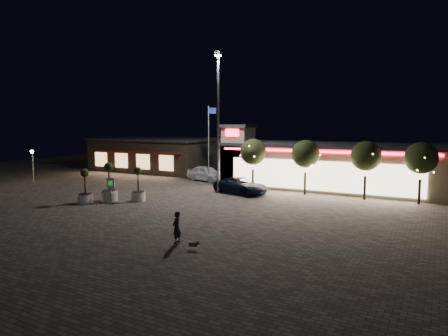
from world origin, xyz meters
The scene contains 18 objects.
ground centered at (0.00, 0.00, 0.00)m, with size 90.00×90.00×0.00m, color #6E6559.
retail_building centered at (9.51, 15.82, 2.21)m, with size 20.40×8.40×6.10m.
restaurant_building centered at (-14.00, 19.97, 2.16)m, with size 16.40×11.00×4.30m.
floodlight_pole centered at (2.00, 8.00, 7.02)m, with size 0.60×0.40×12.38m.
flagpole centered at (-1.90, 13.00, 4.74)m, with size 0.95×0.10×8.00m.
lamp_post_west centered at (-18.00, 4.00, 2.46)m, with size 0.36×0.36×3.48m.
string_tree_a centered at (4.00, 11.00, 3.56)m, with size 2.42×2.42×4.79m.
string_tree_b centered at (9.00, 11.00, 3.56)m, with size 2.42×2.42×4.79m.
string_tree_c centered at (14.00, 11.00, 3.56)m, with size 2.42×2.42×4.79m.
string_tree_d centered at (18.00, 11.00, 3.56)m, with size 2.42×2.42×4.79m.
pickup_truck centered at (3.92, 8.60, 0.71)m, with size 2.36×5.13×1.42m, color black.
white_sedan centered at (-2.89, 14.00, 0.83)m, with size 1.96×4.87×1.66m, color white.
pedestrian centered at (7.57, -6.18, 0.83)m, with size 0.60×0.39×1.65m, color black.
dog centered at (8.96, -6.65, 0.27)m, with size 0.51×0.32×0.28m.
planter_left centered at (-3.77, 0.53, 0.96)m, with size 1.27×1.27×3.12m.
planter_mid centered at (-4.65, -1.14, 0.84)m, with size 1.11×1.11×2.72m.
planter_right centered at (-1.74, 1.63, 0.85)m, with size 1.12×1.12×2.76m.
valet_sign centered at (-3.22, 0.13, 1.38)m, with size 0.63×0.27×1.97m.
Camera 1 is at (19.39, -22.62, 6.09)m, focal length 32.00 mm.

